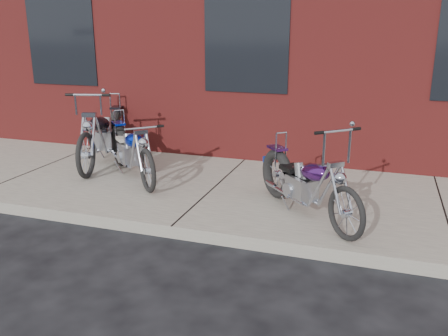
% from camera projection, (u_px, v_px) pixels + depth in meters
% --- Properties ---
extents(ground, '(120.00, 120.00, 0.00)m').
position_uv_depth(ground, '(171.00, 238.00, 5.43)').
color(ground, '#2B2C30').
rests_on(ground, ground).
extents(sidewalk, '(22.00, 3.00, 0.15)m').
position_uv_depth(sidewalk, '(215.00, 191.00, 6.77)').
color(sidewalk, slate).
rests_on(sidewalk, ground).
extents(chopper_purple, '(1.47, 1.58, 1.15)m').
position_uv_depth(chopper_purple, '(305.00, 185.00, 5.62)').
color(chopper_purple, black).
rests_on(chopper_purple, sidewalk).
extents(chopper_blue, '(1.56, 1.57, 0.92)m').
position_uv_depth(chopper_blue, '(131.00, 152.00, 7.10)').
color(chopper_blue, black).
rests_on(chopper_blue, sidewalk).
extents(chopper_third, '(0.81, 2.37, 1.23)m').
position_uv_depth(chopper_third, '(105.00, 136.00, 7.88)').
color(chopper_third, black).
rests_on(chopper_third, sidewalk).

